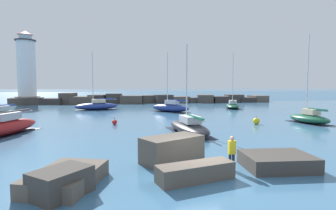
% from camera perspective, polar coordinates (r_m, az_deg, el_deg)
% --- Properties ---
extents(ground_plane, '(600.00, 600.00, 0.00)m').
position_cam_1_polar(ground_plane, '(13.77, 7.84, -14.15)').
color(ground_plane, '#3D6B8E').
extents(open_sea_beyond, '(400.00, 116.00, 0.01)m').
position_cam_1_polar(open_sea_beyond, '(124.77, -7.72, 2.26)').
color(open_sea_beyond, '#2D5B7F').
rests_on(open_sea_beyond, ground).
extents(breakwater_jetty, '(63.43, 7.12, 2.57)m').
position_cam_1_polar(breakwater_jetty, '(64.69, -5.73, 1.23)').
color(breakwater_jetty, '#4C443D').
rests_on(breakwater_jetty, ground).
extents(lighthouse, '(5.34, 5.34, 16.85)m').
position_cam_1_polar(lighthouse, '(69.48, -28.41, 6.36)').
color(lighthouse, gray).
rests_on(lighthouse, ground).
extents(foreground_rocks, '(13.93, 6.74, 1.46)m').
position_cam_1_polar(foreground_rocks, '(13.28, 0.41, -12.53)').
color(foreground_rocks, '#423D38').
rests_on(foreground_rocks, ground).
extents(sailboat_moored_0, '(2.95, 5.60, 10.15)m').
position_cam_1_polar(sailboat_moored_0, '(34.19, 28.36, -2.45)').
color(sailboat_moored_0, '#195138').
rests_on(sailboat_moored_0, ground).
extents(sailboat_moored_1, '(4.41, 8.57, 7.73)m').
position_cam_1_polar(sailboat_moored_1, '(27.01, -32.17, -4.07)').
color(sailboat_moored_1, maroon).
rests_on(sailboat_moored_1, ground).
extents(sailboat_moored_2, '(3.21, 6.55, 10.31)m').
position_cam_1_polar(sailboat_moored_2, '(39.79, -32.63, -1.71)').
color(sailboat_moored_2, '#195138').
rests_on(sailboat_moored_2, ground).
extents(sailboat_moored_3, '(4.18, 6.38, 10.59)m').
position_cam_1_polar(sailboat_moored_3, '(50.77, 13.87, -0.08)').
color(sailboat_moored_3, '#195138').
rests_on(sailboat_moored_3, ground).
extents(sailboat_moored_4, '(6.47, 6.60, 9.72)m').
position_cam_1_polar(sailboat_moored_4, '(43.04, 0.48, -0.51)').
color(sailboat_moored_4, navy).
rests_on(sailboat_moored_4, ground).
extents(sailboat_moored_5, '(7.88, 4.19, 10.23)m').
position_cam_1_polar(sailboat_moored_5, '(48.35, -15.25, -0.16)').
color(sailboat_moored_5, navy).
rests_on(sailboat_moored_5, ground).
extents(sailboat_moored_6, '(3.30, 7.89, 8.13)m').
position_cam_1_polar(sailboat_moored_6, '(24.16, 4.54, -4.70)').
color(sailboat_moored_6, black).
rests_on(sailboat_moored_6, ground).
extents(mooring_buoy_orange_near, '(0.56, 0.56, 0.76)m').
position_cam_1_polar(mooring_buoy_orange_near, '(29.67, -11.55, -3.67)').
color(mooring_buoy_orange_near, red).
rests_on(mooring_buoy_orange_near, ground).
extents(mooring_buoy_far_side, '(0.74, 0.74, 0.94)m').
position_cam_1_polar(mooring_buoy_far_side, '(30.89, 18.67, -3.33)').
color(mooring_buoy_far_side, yellow).
rests_on(mooring_buoy_far_side, ground).
extents(person_on_rocks, '(0.36, 0.23, 1.78)m').
position_cam_1_polar(person_on_rocks, '(13.90, 13.73, -9.75)').
color(person_on_rocks, '#282833').
rests_on(person_on_rocks, ground).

